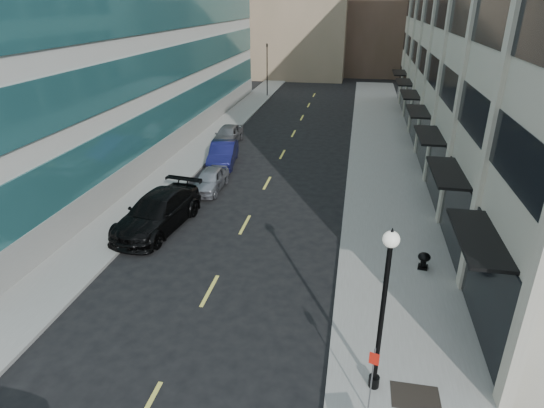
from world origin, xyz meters
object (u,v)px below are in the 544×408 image
(car_grey_sedan, at_px, (228,135))
(car_blue_sedan, at_px, (223,154))
(car_silver_sedan, at_px, (210,180))
(urn_planter, at_px, (424,259))
(traffic_signal, at_px, (267,47))
(car_black_pickup, at_px, (158,212))
(sign_post, at_px, (373,372))
(lamppost, at_px, (384,300))

(car_grey_sedan, bearing_deg, car_blue_sedan, -77.20)
(car_silver_sedan, height_order, urn_planter, car_silver_sedan)
(car_blue_sedan, distance_m, urn_planter, 17.14)
(traffic_signal, relative_size, car_grey_sedan, 1.57)
(traffic_signal, height_order, urn_planter, traffic_signal)
(car_black_pickup, bearing_deg, traffic_signal, 99.79)
(car_blue_sedan, xyz_separation_m, sign_post, (9.99, -19.97, 0.84))
(car_blue_sedan, relative_size, urn_planter, 6.53)
(car_silver_sedan, height_order, sign_post, sign_post)
(car_silver_sedan, xyz_separation_m, urn_planter, (11.80, -7.15, -0.07))
(traffic_signal, distance_m, sign_post, 46.69)
(car_grey_sedan, height_order, sign_post, sign_post)
(car_grey_sedan, bearing_deg, lamppost, -63.97)
(traffic_signal, height_order, car_blue_sedan, traffic_signal)
(car_black_pickup, height_order, sign_post, sign_post)
(lamppost, bearing_deg, car_black_pickup, 140.31)
(car_black_pickup, relative_size, urn_planter, 8.35)
(lamppost, height_order, sign_post, lamppost)
(traffic_signal, xyz_separation_m, car_blue_sedan, (1.74, -25.04, -4.93))
(car_blue_sedan, height_order, lamppost, lamppost)
(sign_post, bearing_deg, car_silver_sedan, 137.77)
(sign_post, bearing_deg, car_grey_sedan, 129.88)
(car_black_pickup, height_order, car_silver_sedan, car_black_pickup)
(traffic_signal, relative_size, car_silver_sedan, 1.77)
(car_blue_sedan, relative_size, lamppost, 0.90)
(car_grey_sedan, xyz_separation_m, lamppost, (11.20, -23.93, 2.53))
(car_silver_sedan, xyz_separation_m, sign_post, (9.43, -15.24, 0.97))
(traffic_signal, xyz_separation_m, urn_planter, (14.10, -36.92, -5.12))
(car_black_pickup, relative_size, sign_post, 2.68)
(lamppost, bearing_deg, car_blue_sedan, 118.18)
(urn_planter, bearing_deg, sign_post, -106.32)
(car_silver_sedan, distance_m, sign_post, 17.95)
(car_silver_sedan, relative_size, sign_post, 1.72)
(traffic_signal, bearing_deg, sign_post, -75.39)
(car_silver_sedan, bearing_deg, car_black_pickup, -100.43)
(car_grey_sedan, relative_size, urn_planter, 6.02)
(car_black_pickup, xyz_separation_m, car_grey_sedan, (-0.55, 15.09, -0.14))
(car_blue_sedan, bearing_deg, car_grey_sedan, 93.94)
(traffic_signal, relative_size, sign_post, 3.04)
(sign_post, height_order, urn_planter, sign_post)
(car_grey_sedan, xyz_separation_m, sign_post, (11.03, -24.94, 0.88))
(car_grey_sedan, xyz_separation_m, urn_planter, (13.40, -16.85, -0.16))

